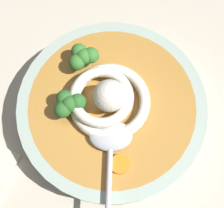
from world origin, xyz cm
name	(u,v)px	position (x,y,z in cm)	size (l,w,h in cm)	color
table_slab	(112,109)	(0.00, 0.00, 1.38)	(98.14, 98.14, 2.76)	#BCB29E
soup_bowl	(112,110)	(0.90, 1.18, 5.67)	(27.65, 27.65, 5.62)	#9EB2A3
noodle_pile	(108,99)	(1.25, 0.68, 9.99)	(12.83, 12.58, 5.16)	silver
soup_spoon	(110,146)	(5.01, 5.86, 9.19)	(13.91, 15.17, 1.60)	#B7B7BC
broccoli_floret_beside_noodles	(82,57)	(0.14, -6.48, 10.67)	(4.61, 3.96, 3.64)	#7A9E60
broccoli_floret_right	(69,103)	(5.93, -2.01, 10.65)	(4.57, 3.93, 3.61)	#7A9E60
carrot_slice_extra_a	(120,164)	(5.54, 8.56, 8.73)	(2.64, 2.64, 0.70)	orange
carrot_slice_extra_b	(90,121)	(5.02, 1.30, 8.66)	(2.28, 2.28, 0.54)	orange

